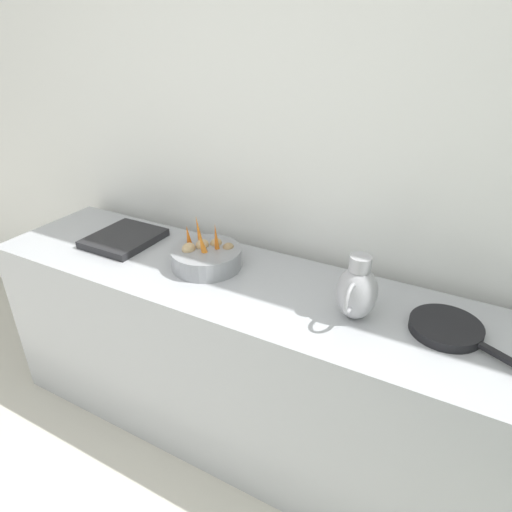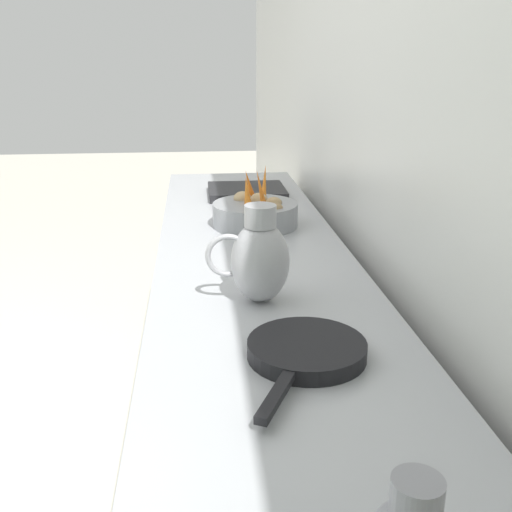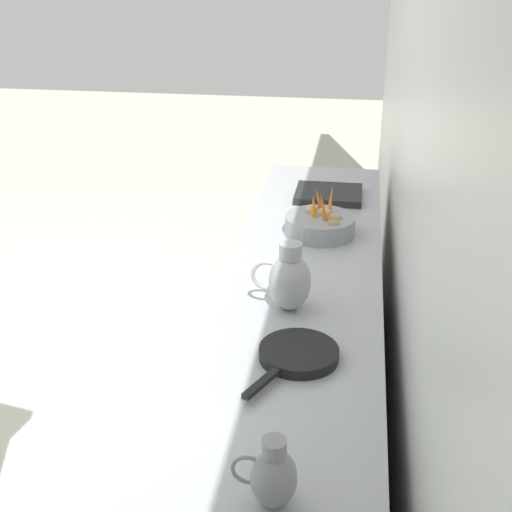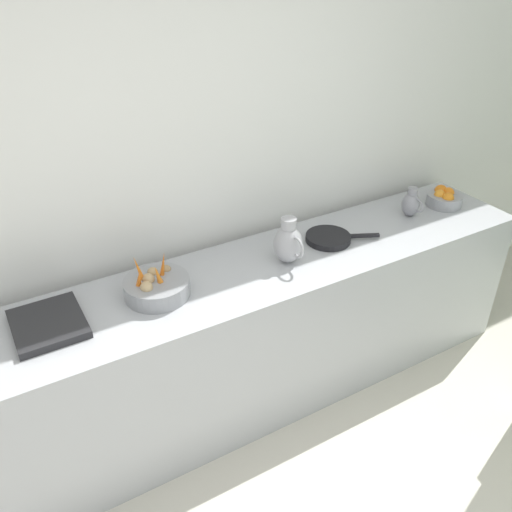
# 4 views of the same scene
# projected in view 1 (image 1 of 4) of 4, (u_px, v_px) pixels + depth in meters

# --- Properties ---
(tile_wall_left) EXTENTS (0.10, 8.66, 3.00)m
(tile_wall_left) POSITION_uv_depth(u_px,v_px,m) (512.00, 138.00, 1.58)
(tile_wall_left) COLOR white
(tile_wall_left) RESTS_ON ground_plane
(prep_counter) EXTENTS (0.62, 3.20, 0.89)m
(prep_counter) POSITION_uv_depth(u_px,v_px,m) (316.00, 389.00, 1.96)
(prep_counter) COLOR #ADAFB5
(prep_counter) RESTS_ON ground_plane
(vegetable_colander) EXTENTS (0.31, 0.31, 0.22)m
(vegetable_colander) POSITION_uv_depth(u_px,v_px,m) (206.00, 256.00, 2.00)
(vegetable_colander) COLOR gray
(vegetable_colander) RESTS_ON prep_counter
(metal_pitcher_tall) EXTENTS (0.21, 0.15, 0.25)m
(metal_pitcher_tall) POSITION_uv_depth(u_px,v_px,m) (357.00, 291.00, 1.62)
(metal_pitcher_tall) COLOR #A3A3A8
(metal_pitcher_tall) RESTS_ON prep_counter
(counter_sink_basin) EXTENTS (0.34, 0.30, 0.04)m
(counter_sink_basin) POSITION_uv_depth(u_px,v_px,m) (124.00, 238.00, 2.24)
(counter_sink_basin) COLOR #232326
(counter_sink_basin) RESTS_ON prep_counter
(skillet_on_counter) EXTENTS (0.26, 0.39, 0.03)m
(skillet_on_counter) POSITION_uv_depth(u_px,v_px,m) (447.00, 328.00, 1.58)
(skillet_on_counter) COLOR black
(skillet_on_counter) RESTS_ON prep_counter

